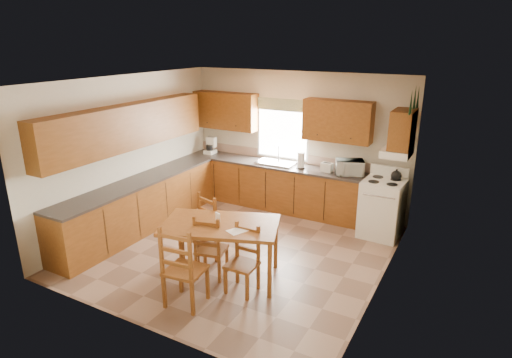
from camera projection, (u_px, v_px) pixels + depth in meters
The scene contains 35 objects.
floor at pixel (239, 249), 6.98m from camera, with size 4.50×4.50×0.00m, color #8C6E59.
ceiling at pixel (237, 81), 6.13m from camera, with size 4.50×4.50×0.00m, color brown.
wall_left at pixel (129, 153), 7.58m from camera, with size 4.50×4.50×0.00m, color beige.
wall_right at pixel (387, 195), 5.53m from camera, with size 4.50×4.50×0.00m, color beige.
wall_back at pixel (297, 141), 8.43m from camera, with size 4.50×4.50×0.00m, color beige.
wall_front at pixel (132, 224), 4.68m from camera, with size 4.50×4.50×0.00m, color beige.
lower_cab_back at pixel (272, 186), 8.64m from camera, with size 3.75×0.60×0.88m, color brown.
lower_cab_left at pixel (141, 206), 7.60m from camera, with size 0.60×3.60×0.88m, color brown.
counter_back at pixel (273, 164), 8.49m from camera, with size 3.75×0.63×0.04m, color #38312D.
counter_left at pixel (138, 182), 7.46m from camera, with size 0.63×3.60×0.04m, color #38312D.
backsplash at pixel (279, 155), 8.70m from camera, with size 3.75×0.01×0.18m, color #A0816D.
upper_cab_back_left at pixel (226, 111), 8.84m from camera, with size 1.41×0.33×0.75m, color brown.
upper_cab_back_right at pixel (338, 121), 7.74m from camera, with size 1.25×0.33×0.75m, color brown.
upper_cab_left at pixel (127, 127), 7.22m from camera, with size 0.33×3.60×0.75m, color brown.
upper_cab_stove at pixel (403, 129), 6.81m from camera, with size 0.33×0.62×0.62m, color brown.
range_hood at pixel (397, 152), 6.95m from camera, with size 0.44×0.62×0.12m, color silver.
window_frame at pixel (283, 130), 8.48m from camera, with size 1.13×0.02×1.18m, color silver.
window_pane at pixel (282, 130), 8.47m from camera, with size 1.05×0.01×1.10m, color white.
window_valance at pixel (282, 105), 8.30m from camera, with size 1.19×0.01×0.24m, color #3F5D31.
sink_basin at pixel (276, 163), 8.44m from camera, with size 0.75×0.45×0.04m, color silver.
pine_decal_a at pixel (411, 102), 6.33m from camera, with size 0.22×0.22×0.36m, color #164223.
pine_decal_b at pixel (415, 97), 6.59m from camera, with size 0.22×0.22×0.36m, color #164223.
pine_decal_c at pixel (418, 97), 6.87m from camera, with size 0.22×0.22×0.36m, color #164223.
stove at pixel (382, 209), 7.35m from camera, with size 0.66×0.68×0.98m, color silver.
coffeemaker at pixel (210, 145), 9.15m from camera, with size 0.22×0.26×0.37m, color silver.
paper_towel at pixel (301, 160), 8.11m from camera, with size 0.13×0.13×0.31m, color white.
toaster at pixel (327, 167), 7.92m from camera, with size 0.21×0.13×0.17m, color silver.
microwave at pixel (350, 167), 7.73m from camera, with size 0.45×0.33×0.27m, color silver.
dining_table at pixel (221, 251), 6.03m from camera, with size 1.59×0.91×0.85m, color brown.
chair_near_left at pixel (185, 265), 5.40m from camera, with size 0.47×0.45×1.12m, color brown.
chair_near_right at pixel (211, 245), 6.08m from camera, with size 0.40×0.38×0.96m, color brown.
chair_far_left at pixel (199, 231), 6.45m from camera, with size 0.43×0.41×1.03m, color brown.
chair_far_right at pixel (242, 261), 5.69m from camera, with size 0.39×0.37×0.93m, color brown.
table_paper at pixel (237, 231), 5.67m from camera, with size 0.19×0.26×0.00m, color white.
table_card at pixel (218, 217), 5.95m from camera, with size 0.09×0.02×0.12m, color white.
Camera 1 is at (3.25, -5.36, 3.28)m, focal length 30.00 mm.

